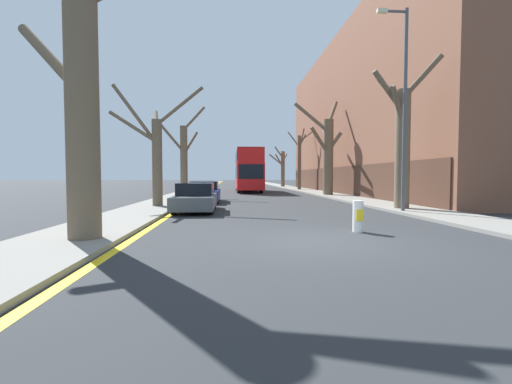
% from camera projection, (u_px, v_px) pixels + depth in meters
% --- Properties ---
extents(ground_plane, '(300.00, 300.00, 0.00)m').
position_uv_depth(ground_plane, '(321.00, 242.00, 8.59)').
color(ground_plane, '#2B2D30').
extents(sidewalk_left, '(2.64, 120.00, 0.12)m').
position_uv_depth(sidewalk_left, '(206.00, 186.00, 57.91)').
color(sidewalk_left, gray).
rests_on(sidewalk_left, ground).
extents(sidewalk_right, '(2.64, 120.00, 0.12)m').
position_uv_depth(sidewalk_right, '(280.00, 186.00, 58.87)').
color(sidewalk_right, gray).
rests_on(sidewalk_right, ground).
extents(building_facade_right, '(10.08, 36.84, 14.86)m').
position_uv_depth(building_facade_right, '(383.00, 117.00, 33.37)').
color(building_facade_right, brown).
rests_on(building_facade_right, ground).
extents(kerb_line_stripe, '(0.24, 120.00, 0.01)m').
position_uv_depth(kerb_line_stripe, '(215.00, 186.00, 58.03)').
color(kerb_line_stripe, yellow).
rests_on(kerb_line_stripe, ground).
extents(street_tree_left_0, '(5.33, 2.03, 8.26)m').
position_uv_depth(street_tree_left_0, '(85.00, 94.00, 8.35)').
color(street_tree_left_0, brown).
rests_on(street_tree_left_0, ground).
extents(street_tree_left_1, '(4.64, 2.35, 6.35)m').
position_uv_depth(street_tree_left_1, '(156.00, 153.00, 17.65)').
color(street_tree_left_1, brown).
rests_on(street_tree_left_1, ground).
extents(street_tree_left_2, '(3.53, 2.48, 7.21)m').
position_uv_depth(street_tree_left_2, '(184.00, 158.00, 27.28)').
color(street_tree_left_2, brown).
rests_on(street_tree_left_2, ground).
extents(street_tree_right_0, '(3.08, 2.22, 7.08)m').
position_uv_depth(street_tree_right_0, '(402.00, 141.00, 16.30)').
color(street_tree_right_0, brown).
rests_on(street_tree_right_0, ground).
extents(street_tree_right_1, '(4.04, 3.08, 8.21)m').
position_uv_depth(street_tree_right_1, '(327.00, 152.00, 28.65)').
color(street_tree_right_1, brown).
rests_on(street_tree_right_1, ground).
extents(street_tree_right_2, '(3.39, 3.16, 7.52)m').
position_uv_depth(street_tree_right_2, '(300.00, 159.00, 40.51)').
color(street_tree_right_2, brown).
rests_on(street_tree_right_2, ground).
extents(street_tree_right_3, '(3.01, 3.03, 6.22)m').
position_uv_depth(street_tree_right_3, '(282.00, 167.00, 52.25)').
color(street_tree_right_3, brown).
rests_on(street_tree_right_3, ground).
extents(double_decker_bus, '(2.62, 10.19, 4.39)m').
position_uv_depth(double_decker_bus, '(248.00, 169.00, 36.54)').
color(double_decker_bus, red).
rests_on(double_decker_bus, ground).
extents(parked_car_0, '(1.83, 4.37, 1.33)m').
position_uv_depth(parked_car_0, '(196.00, 198.00, 16.09)').
color(parked_car_0, '#4C5156').
rests_on(parked_car_0, ground).
extents(parked_car_1, '(1.88, 4.52, 1.33)m').
position_uv_depth(parked_car_1, '(205.00, 192.00, 21.82)').
color(parked_car_1, navy).
rests_on(parked_car_1, ground).
extents(lamp_post, '(1.40, 0.20, 8.91)m').
position_uv_depth(lamp_post, '(403.00, 101.00, 14.96)').
color(lamp_post, '#4C4F54').
rests_on(lamp_post, ground).
extents(traffic_bollard, '(0.31, 0.32, 0.93)m').
position_uv_depth(traffic_bollard, '(358.00, 216.00, 10.07)').
color(traffic_bollard, white).
rests_on(traffic_bollard, ground).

